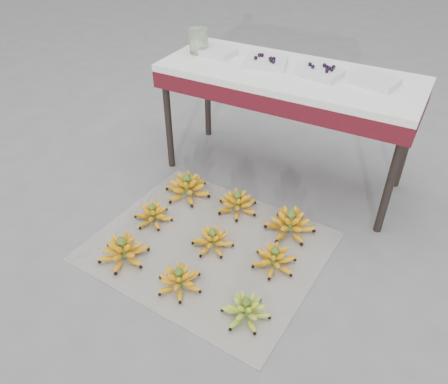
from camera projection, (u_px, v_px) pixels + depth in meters
The scene contains 17 objects.
ground at pixel (211, 253), 2.47m from camera, with size 60.00×60.00×0.00m, color slate.
newspaper_mat at pixel (208, 246), 2.51m from camera, with size 1.25×1.05×0.01m, color silver.
bunch_front_left at pixel (123, 251), 2.39m from camera, with size 0.36×0.36×0.17m.
bunch_front_center at pixel (179, 280), 2.24m from camera, with size 0.32×0.32×0.15m.
bunch_front_right at pixel (246, 310), 2.09m from camera, with size 0.25×0.25×0.14m.
bunch_mid_left at pixel (153, 214), 2.66m from camera, with size 0.25×0.25×0.14m.
bunch_mid_center at pixel (213, 240), 2.48m from camera, with size 0.29×0.29×0.14m.
bunch_mid_right at pixel (274, 259), 2.35m from camera, with size 0.32×0.32×0.15m.
bunch_back_left at pixel (187, 188), 2.86m from camera, with size 0.33×0.33×0.18m.
bunch_back_center at pixel (237, 203), 2.74m from camera, with size 0.33×0.33×0.16m.
bunch_back_right at pixel (290, 224), 2.57m from camera, with size 0.37×0.37×0.18m.
vendor_table at pixel (288, 84), 2.69m from camera, with size 1.59×0.64×0.76m.
tray_far_left at pixel (216, 52), 2.85m from camera, with size 0.25×0.19×0.04m.
tray_left at pixel (266, 62), 2.69m from camera, with size 0.29×0.24×0.06m.
tray_right at pixel (320, 72), 2.56m from camera, with size 0.27×0.22×0.06m.
tray_far_right at pixel (375, 81), 2.46m from camera, with size 0.28×0.23×0.04m.
glass_jar at pixel (199, 41), 2.85m from camera, with size 0.12×0.12×0.16m, color #B5CAA0.
Camera 1 is at (0.91, -1.52, 1.76)m, focal length 35.00 mm.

